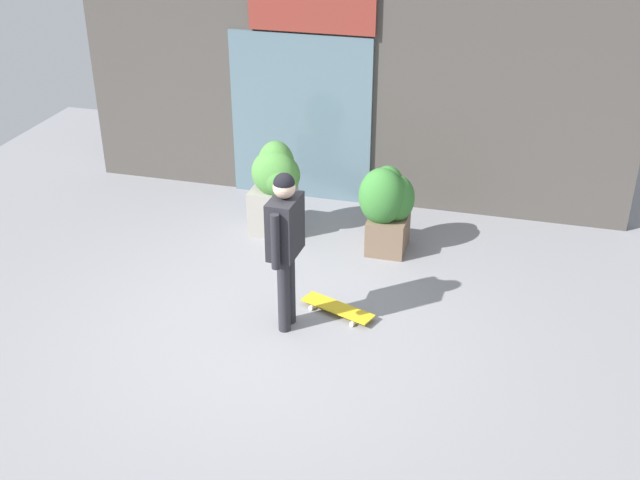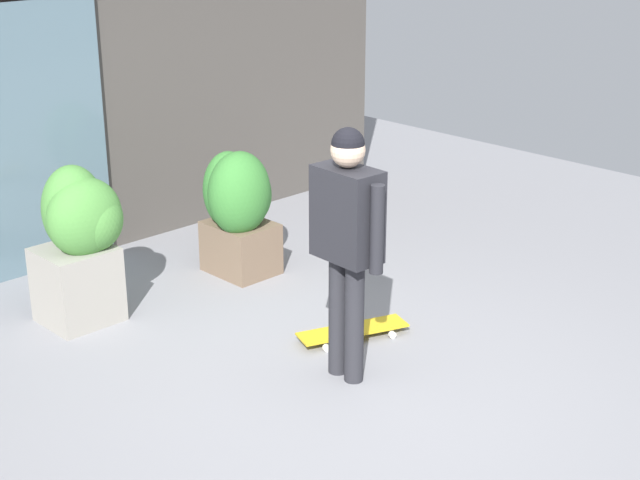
{
  "view_description": "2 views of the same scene",
  "coord_description": "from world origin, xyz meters",
  "px_view_note": "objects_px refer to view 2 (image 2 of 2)",
  "views": [
    {
      "loc": [
        2.29,
        -6.5,
        4.7
      ],
      "look_at": [
        0.36,
        0.6,
        0.81
      ],
      "focal_mm": 44.17,
      "sensor_mm": 36.0,
      "label": 1
    },
    {
      "loc": [
        -4.04,
        -3.9,
        3.16
      ],
      "look_at": [
        0.36,
        0.6,
        0.81
      ],
      "focal_mm": 53.34,
      "sensor_mm": 36.0,
      "label": 2
    }
  ],
  "objects_px": {
    "skateboarder": "(347,228)",
    "planter_box_right": "(81,234)",
    "planter_box_left": "(239,205)",
    "skateboard": "(353,330)"
  },
  "relations": [
    {
      "from": "skateboarder",
      "to": "planter_box_right",
      "type": "relative_size",
      "value": 1.42
    },
    {
      "from": "skateboarder",
      "to": "skateboard",
      "type": "distance_m",
      "value": 1.17
    },
    {
      "from": "planter_box_left",
      "to": "planter_box_right",
      "type": "bearing_deg",
      "value": 176.23
    },
    {
      "from": "skateboarder",
      "to": "planter_box_left",
      "type": "bearing_deg",
      "value": 73.34
    },
    {
      "from": "skateboard",
      "to": "planter_box_left",
      "type": "relative_size",
      "value": 0.78
    },
    {
      "from": "skateboarder",
      "to": "planter_box_left",
      "type": "distance_m",
      "value": 2.11
    },
    {
      "from": "skateboarder",
      "to": "planter_box_right",
      "type": "xyz_separation_m",
      "value": [
        -0.77,
        2.04,
        -0.38
      ]
    },
    {
      "from": "planter_box_right",
      "to": "skateboard",
      "type": "bearing_deg",
      "value": -53.68
    },
    {
      "from": "skateboard",
      "to": "planter_box_right",
      "type": "distance_m",
      "value": 2.17
    },
    {
      "from": "skateboarder",
      "to": "planter_box_left",
      "type": "height_order",
      "value": "skateboarder"
    }
  ]
}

